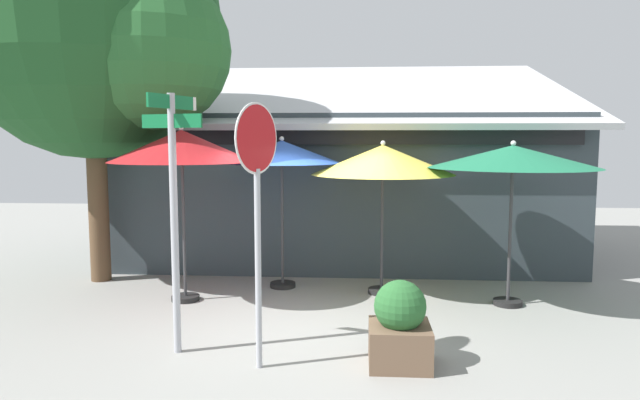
# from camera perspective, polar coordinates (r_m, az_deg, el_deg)

# --- Properties ---
(ground_plane) EXTENTS (28.00, 28.00, 0.10)m
(ground_plane) POSITION_cam_1_polar(r_m,az_deg,el_deg) (8.26, -1.55, -12.36)
(ground_plane) COLOR gray
(cafe_building) EXTENTS (9.46, 5.96, 4.49)m
(cafe_building) POSITION_cam_1_polar(r_m,az_deg,el_deg) (13.14, 2.62, 1.96)
(cafe_building) COLOR #333D42
(cafe_building) RESTS_ON ground
(street_sign_post) EXTENTS (0.80, 0.85, 3.09)m
(street_sign_post) POSITION_cam_1_polar(r_m,az_deg,el_deg) (6.96, -14.30, 0.24)
(street_sign_post) COLOR #A8AAB2
(street_sign_post) RESTS_ON ground
(stop_sign) EXTENTS (0.34, 0.71, 2.96)m
(stop_sign) POSITION_cam_1_polar(r_m,az_deg,el_deg) (6.30, -6.26, 1.49)
(stop_sign) COLOR #A8AAB2
(stop_sign) RESTS_ON ground
(patio_umbrella_crimson_left) EXTENTS (2.25, 2.25, 2.77)m
(patio_umbrella_crimson_left) POSITION_cam_1_polar(r_m,az_deg,el_deg) (9.17, -13.56, 5.14)
(patio_umbrella_crimson_left) COLOR black
(patio_umbrella_crimson_left) RESTS_ON ground
(patio_umbrella_royal_blue_center) EXTENTS (2.00, 2.00, 2.60)m
(patio_umbrella_royal_blue_center) POSITION_cam_1_polar(r_m,az_deg,el_deg) (9.77, -3.80, 4.64)
(patio_umbrella_royal_blue_center) COLOR black
(patio_umbrella_royal_blue_center) RESTS_ON ground
(patio_umbrella_mustard_right) EXTENTS (2.35, 2.35, 2.53)m
(patio_umbrella_mustard_right) POSITION_cam_1_polar(r_m,az_deg,el_deg) (9.41, 6.25, 3.91)
(patio_umbrella_mustard_right) COLOR black
(patio_umbrella_mustard_right) RESTS_ON ground
(patio_umbrella_forest_green_far_right) EXTENTS (2.55, 2.55, 2.54)m
(patio_umbrella_forest_green_far_right) POSITION_cam_1_polar(r_m,az_deg,el_deg) (9.15, 18.59, 3.99)
(patio_umbrella_forest_green_far_right) COLOR black
(patio_umbrella_forest_green_far_right) RESTS_ON ground
(shade_tree) EXTENTS (4.85, 4.55, 6.75)m
(shade_tree) POSITION_cam_1_polar(r_m,az_deg,el_deg) (10.98, -20.98, 15.29)
(shade_tree) COLOR brown
(shade_tree) RESTS_ON ground
(sidewalk_planter) EXTENTS (0.69, 0.69, 0.98)m
(sidewalk_planter) POSITION_cam_1_polar(r_m,az_deg,el_deg) (6.72, 7.92, -12.32)
(sidewalk_planter) COLOR brown
(sidewalk_planter) RESTS_ON ground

